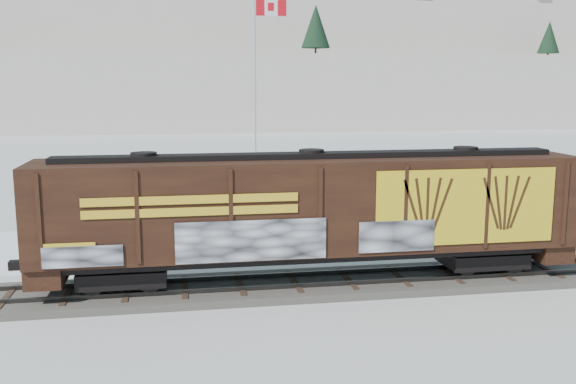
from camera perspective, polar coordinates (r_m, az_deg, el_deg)
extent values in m
plane|color=white|center=(23.61, -4.24, -8.85)|extent=(500.00, 500.00, 0.00)
cube|color=#59544C|center=(23.57, -4.24, -8.53)|extent=(50.00, 3.40, 0.28)
cube|color=#33302D|center=(22.82, -4.07, -8.57)|extent=(50.00, 0.10, 0.15)
cube|color=#33302D|center=(24.18, -4.41, -7.52)|extent=(50.00, 0.10, 0.15)
cube|color=white|center=(30.79, -5.58, -4.44)|extent=(40.00, 8.00, 0.03)
cube|color=white|center=(117.33, -8.78, 8.79)|extent=(360.00, 40.00, 12.00)
cube|color=white|center=(147.39, -9.05, 11.26)|extent=(360.00, 40.00, 24.00)
cube|color=white|center=(182.59, -9.24, 12.65)|extent=(360.00, 50.00, 35.00)
cone|color=black|center=(115.27, 2.48, 14.51)|extent=(5.04, 5.04, 7.38)
cone|color=black|center=(138.81, 22.18, 12.63)|extent=(4.20, 4.20, 6.15)
cube|color=black|center=(23.35, -14.45, -7.09)|extent=(3.00, 2.00, 0.90)
cube|color=black|center=(25.89, 16.82, -5.55)|extent=(3.00, 2.00, 0.90)
cylinder|color=black|center=(22.71, -17.02, -7.68)|extent=(0.90, 0.12, 0.90)
cube|color=black|center=(23.58, 2.05, -5.29)|extent=(19.52, 2.40, 0.25)
cube|color=black|center=(23.18, 2.07, -1.03)|extent=(19.52, 3.00, 3.31)
cube|color=black|center=(22.92, 2.10, 3.28)|extent=(17.96, 0.90, 0.20)
cube|color=gold|center=(23.41, 15.60, -1.28)|extent=(6.64, 0.03, 2.68)
cube|color=gold|center=(21.14, -8.53, -1.21)|extent=(7.03, 0.02, 0.70)
cube|color=silver|center=(21.52, -3.23, -4.35)|extent=(5.07, 0.03, 1.40)
cylinder|color=silver|center=(38.15, -2.87, -1.53)|extent=(0.90, 0.90, 0.20)
cylinder|color=silver|center=(37.45, -2.95, 7.71)|extent=(0.14, 0.14, 12.46)
cube|color=red|center=(37.72, -2.48, 16.14)|extent=(0.50, 0.07, 1.00)
cube|color=white|center=(37.80, -1.54, 16.13)|extent=(0.70, 0.09, 1.00)
cube|color=red|center=(37.89, -0.53, 16.12)|extent=(0.50, 0.07, 1.00)
imported|color=#A5A7AC|center=(30.28, -16.72, -3.52)|extent=(4.77, 2.63, 1.54)
imported|color=silver|center=(29.41, -10.29, -3.64)|extent=(4.75, 1.84, 1.54)
imported|color=black|center=(31.60, 14.47, -3.11)|extent=(4.72, 2.70, 1.29)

